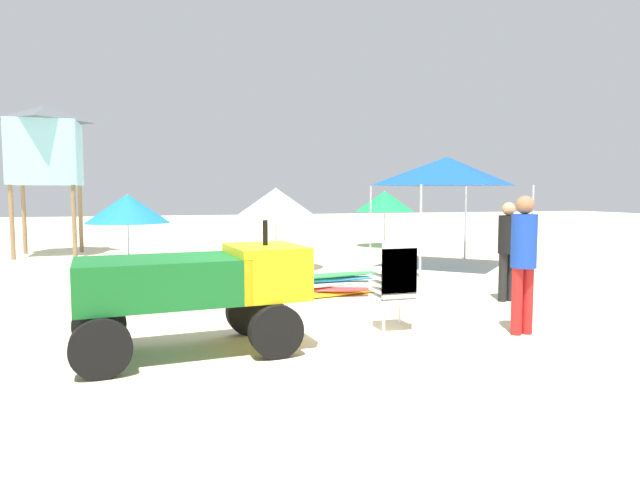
# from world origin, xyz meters

# --- Properties ---
(ground) EXTENTS (80.00, 80.00, 0.00)m
(ground) POSITION_xyz_m (0.00, 0.00, 0.00)
(ground) COLOR beige
(utility_cart) EXTENTS (2.65, 1.49, 1.50)m
(utility_cart) POSITION_xyz_m (-1.25, -0.05, 0.78)
(utility_cart) COLOR #146023
(utility_cart) RESTS_ON ground
(stacked_plastic_chairs) EXTENTS (0.48, 0.48, 1.20)m
(stacked_plastic_chairs) POSITION_xyz_m (1.31, 0.19, 0.70)
(stacked_plastic_chairs) COLOR white
(stacked_plastic_chairs) RESTS_ON ground
(surfboard_pile) EXTENTS (2.68, 0.79, 0.40)m
(surfboard_pile) POSITION_xyz_m (1.16, 2.84, 0.20)
(surfboard_pile) COLOR yellow
(surfboard_pile) RESTS_ON ground
(lifeguard_near_left) EXTENTS (0.32, 0.32, 1.66)m
(lifeguard_near_left) POSITION_xyz_m (3.97, 1.52, 0.95)
(lifeguard_near_left) COLOR black
(lifeguard_near_left) RESTS_ON ground
(lifeguard_near_center) EXTENTS (0.32, 0.32, 1.78)m
(lifeguard_near_center) POSITION_xyz_m (2.81, -0.43, 1.03)
(lifeguard_near_center) COLOR red
(lifeguard_near_center) RESTS_ON ground
(popup_canopy) EXTENTS (2.84, 2.84, 2.68)m
(popup_canopy) POSITION_xyz_m (5.12, 5.57, 2.34)
(popup_canopy) COLOR #B2B2B7
(popup_canopy) RESTS_ON ground
(lifeguard_tower) EXTENTS (1.98, 1.98, 4.30)m
(lifeguard_tower) POSITION_xyz_m (-4.55, 11.26, 3.18)
(lifeguard_tower) COLOR olive
(lifeguard_tower) RESTS_ON ground
(beach_umbrella_left) EXTENTS (2.15, 2.15, 1.79)m
(beach_umbrella_left) POSITION_xyz_m (-2.29, 8.90, 1.41)
(beach_umbrella_left) COLOR beige
(beach_umbrella_left) RESTS_ON ground
(beach_umbrella_mid) EXTENTS (1.96, 1.96, 1.88)m
(beach_umbrella_mid) POSITION_xyz_m (5.85, 10.96, 1.54)
(beach_umbrella_mid) COLOR beige
(beach_umbrella_mid) RESTS_ON ground
(beach_umbrella_far) EXTENTS (2.15, 2.15, 1.93)m
(beach_umbrella_far) POSITION_xyz_m (1.11, 6.45, 1.56)
(beach_umbrella_far) COLOR beige
(beach_umbrella_far) RESTS_ON ground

